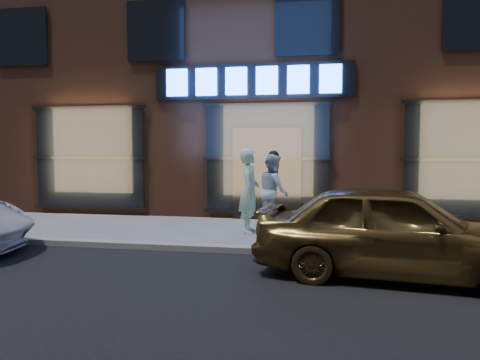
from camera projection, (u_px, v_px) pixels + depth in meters
The scene contains 6 objects.
ground at pixel (239, 253), 8.40m from camera, with size 90.00×90.00×0.00m, color slate.
curb at pixel (239, 250), 8.40m from camera, with size 60.00×0.25×0.12m, color gray.
storefront_building at pixel (282, 51), 15.87m from camera, with size 30.20×8.28×10.30m.
man_bowtie at pixel (249, 191), 10.32m from camera, with size 0.68×0.45×1.86m, color #BFFBD8.
man_cap at pixel (273, 191), 11.02m from camera, with size 0.85×0.66×1.74m, color silver.
gold_sedan at pixel (396, 231), 6.76m from camera, with size 1.63×4.04×1.38m, color brown.
Camera 1 is at (1.53, -8.15, 1.91)m, focal length 35.00 mm.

